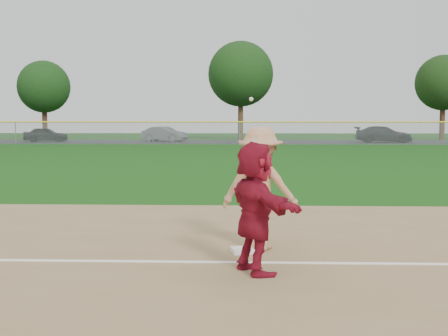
{
  "coord_description": "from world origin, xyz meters",
  "views": [
    {
      "loc": [
        0.39,
        -9.38,
        2.25
      ],
      "look_at": [
        0.0,
        1.5,
        1.3
      ],
      "focal_mm": 45.0,
      "sensor_mm": 36.0,
      "label": 1
    }
  ],
  "objects_px": {
    "car_left": "(46,135)",
    "car_mid": "(165,134)",
    "base_runner": "(255,207)",
    "car_right": "(383,134)",
    "first_base": "(242,250)"
  },
  "relations": [
    {
      "from": "base_runner",
      "to": "car_right",
      "type": "bearing_deg",
      "value": -41.76
    },
    {
      "from": "car_mid",
      "to": "car_right",
      "type": "relative_size",
      "value": 0.84
    },
    {
      "from": "first_base",
      "to": "car_right",
      "type": "bearing_deg",
      "value": 73.46
    },
    {
      "from": "first_base",
      "to": "car_mid",
      "type": "bearing_deg",
      "value": 99.66
    },
    {
      "from": "car_mid",
      "to": "car_left",
      "type": "bearing_deg",
      "value": 117.31
    },
    {
      "from": "base_runner",
      "to": "car_right",
      "type": "distance_m",
      "value": 48.22
    },
    {
      "from": "car_left",
      "to": "car_mid",
      "type": "xyz_separation_m",
      "value": [
        11.6,
        1.05,
        0.03
      ]
    },
    {
      "from": "base_runner",
      "to": "car_mid",
      "type": "distance_m",
      "value": 48.32
    },
    {
      "from": "first_base",
      "to": "car_left",
      "type": "xyz_separation_m",
      "value": [
        -19.5,
        45.37,
        0.67
      ]
    },
    {
      "from": "car_left",
      "to": "car_mid",
      "type": "height_order",
      "value": "car_mid"
    },
    {
      "from": "first_base",
      "to": "base_runner",
      "type": "height_order",
      "value": "base_runner"
    },
    {
      "from": "base_runner",
      "to": "car_left",
      "type": "bearing_deg",
      "value": -2.93
    },
    {
      "from": "base_runner",
      "to": "car_left",
      "type": "distance_m",
      "value": 50.57
    },
    {
      "from": "car_mid",
      "to": "car_right",
      "type": "height_order",
      "value": "car_right"
    },
    {
      "from": "base_runner",
      "to": "car_right",
      "type": "relative_size",
      "value": 0.36
    }
  ]
}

